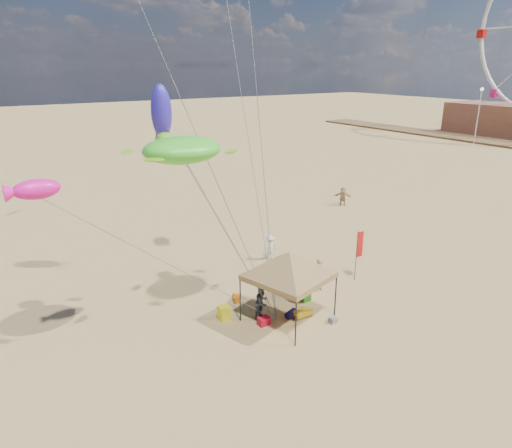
% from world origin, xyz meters
% --- Properties ---
extents(ground, '(280.00, 280.00, 0.00)m').
position_xyz_m(ground, '(0.00, 0.00, 0.00)').
color(ground, tan).
rests_on(ground, ground).
extents(canopy_tent, '(6.15, 6.15, 3.94)m').
position_xyz_m(canopy_tent, '(0.07, 0.37, 3.28)').
color(canopy_tent, black).
rests_on(canopy_tent, ground).
extents(feather_flag, '(0.45, 0.05, 2.92)m').
position_xyz_m(feather_flag, '(5.80, 1.59, 1.96)').
color(feather_flag, black).
rests_on(feather_flag, ground).
extents(cooler_red, '(0.54, 0.38, 0.38)m').
position_xyz_m(cooler_red, '(-1.18, 0.54, 0.19)').
color(cooler_red, red).
rests_on(cooler_red, ground).
extents(cooler_blue, '(0.54, 0.38, 0.38)m').
position_xyz_m(cooler_blue, '(2.31, 3.20, 0.19)').
color(cooler_blue, '#211293').
rests_on(cooler_blue, ground).
extents(bag_navy, '(0.69, 0.54, 0.36)m').
position_xyz_m(bag_navy, '(0.29, 0.41, 0.18)').
color(bag_navy, '#130E40').
rests_on(bag_navy, ground).
extents(bag_orange, '(0.54, 0.69, 0.36)m').
position_xyz_m(bag_orange, '(-1.06, 3.18, 0.18)').
color(bag_orange, orange).
rests_on(bag_orange, ground).
extents(chair_green, '(0.50, 0.50, 0.70)m').
position_xyz_m(chair_green, '(1.89, 1.37, 0.35)').
color(chair_green, '#2C8418').
rests_on(chair_green, ground).
extents(chair_yellow, '(0.50, 0.50, 0.70)m').
position_xyz_m(chair_yellow, '(-2.48, 1.95, 0.35)').
color(chair_yellow, '#FFF31C').
rests_on(chair_yellow, ground).
extents(crate_grey, '(0.34, 0.30, 0.28)m').
position_xyz_m(crate_grey, '(1.62, -1.08, 0.14)').
color(crate_grey, slate).
rests_on(crate_grey, ground).
extents(beach_cart, '(0.90, 0.50, 0.24)m').
position_xyz_m(beach_cart, '(0.78, 0.15, 0.20)').
color(beach_cart, gold).
rests_on(beach_cart, ground).
extents(person_near_a, '(0.70, 0.47, 1.88)m').
position_xyz_m(person_near_a, '(3.13, 1.80, 0.94)').
color(person_near_a, tan).
rests_on(person_near_a, ground).
extents(person_near_b, '(0.95, 0.85, 1.61)m').
position_xyz_m(person_near_b, '(-0.89, 1.14, 0.81)').
color(person_near_b, '#38434C').
rests_on(person_near_b, ground).
extents(person_near_c, '(1.02, 0.59, 1.56)m').
position_xyz_m(person_near_c, '(3.43, 6.67, 0.78)').
color(person_near_c, silver).
rests_on(person_near_c, ground).
extents(person_far_c, '(1.36, 1.43, 1.62)m').
position_xyz_m(person_far_c, '(15.26, 12.76, 0.81)').
color(person_far_c, tan).
rests_on(person_far_c, ground).
extents(building_north, '(10.00, 14.00, 5.20)m').
position_xyz_m(building_north, '(67.00, 30.00, 2.60)').
color(building_north, '#8C5947').
rests_on(building_north, ground).
extents(lamp_north, '(0.50, 0.50, 8.25)m').
position_xyz_m(lamp_north, '(55.00, 26.00, 5.52)').
color(lamp_north, silver).
rests_on(lamp_north, ground).
extents(turtle_kite, '(3.82, 3.30, 1.12)m').
position_xyz_m(turtle_kite, '(-3.84, 2.70, 8.05)').
color(turtle_kite, '#48D62D').
rests_on(turtle_kite, ground).
extents(fish_kite, '(1.81, 1.07, 0.76)m').
position_xyz_m(fish_kite, '(-9.42, 3.47, 7.01)').
color(fish_kite, '#FF1399').
rests_on(fish_kite, ground).
extents(squid_kite, '(1.12, 1.12, 2.90)m').
position_xyz_m(squid_kite, '(-2.04, 9.16, 9.00)').
color(squid_kite, '#3022B0').
rests_on(squid_kite, ground).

